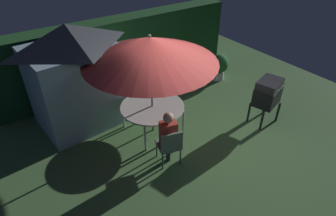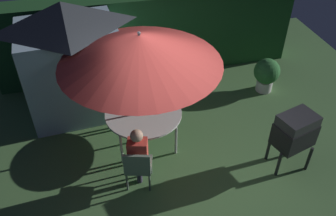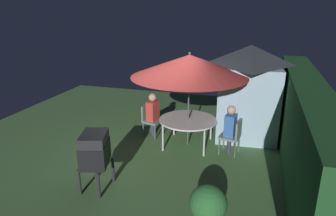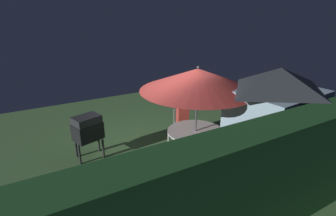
# 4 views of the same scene
# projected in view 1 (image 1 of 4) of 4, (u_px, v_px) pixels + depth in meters

# --- Properties ---
(ground_plane) EXTENTS (11.00, 11.00, 0.00)m
(ground_plane) POSITION_uv_depth(u_px,v_px,m) (192.00, 138.00, 6.88)
(ground_plane) COLOR #47703D
(hedge_backdrop) EXTENTS (7.46, 0.69, 2.03)m
(hedge_backdrop) POSITION_uv_depth(u_px,v_px,m) (122.00, 51.00, 8.68)
(hedge_backdrop) COLOR #1E4C23
(hedge_backdrop) RESTS_ON ground
(garden_shed) EXTENTS (2.22, 1.85, 2.55)m
(garden_shed) POSITION_uv_depth(u_px,v_px,m) (75.00, 76.00, 6.76)
(garden_shed) COLOR #9EBCD1
(garden_shed) RESTS_ON ground
(patio_table) EXTENTS (1.52, 1.52, 0.73)m
(patio_table) POSITION_uv_depth(u_px,v_px,m) (152.00, 107.00, 6.74)
(patio_table) COLOR white
(patio_table) RESTS_ON ground
(patio_umbrella) EXTENTS (2.94, 2.94, 2.48)m
(patio_umbrella) POSITION_uv_depth(u_px,v_px,m) (150.00, 50.00, 5.92)
(patio_umbrella) COLOR #4C4C51
(patio_umbrella) RESTS_ON ground
(bbq_grill) EXTENTS (0.81, 0.68, 1.20)m
(bbq_grill) POSITION_uv_depth(u_px,v_px,m) (268.00, 93.00, 6.97)
(bbq_grill) COLOR black
(bbq_grill) RESTS_ON ground
(chair_near_shed) EXTENTS (0.57, 0.57, 0.90)m
(chair_near_shed) POSITION_uv_depth(u_px,v_px,m) (170.00, 145.00, 5.90)
(chair_near_shed) COLOR slate
(chair_near_shed) RESTS_ON ground
(chair_far_side) EXTENTS (0.53, 0.54, 0.90)m
(chair_far_side) POSITION_uv_depth(u_px,v_px,m) (135.00, 90.00, 7.74)
(chair_far_side) COLOR slate
(chair_far_side) RESTS_ON ground
(potted_plant_by_shed) EXTENTS (0.62, 0.62, 0.85)m
(potted_plant_by_shed) POSITION_uv_depth(u_px,v_px,m) (219.00, 65.00, 9.09)
(potted_plant_by_shed) COLOR silver
(potted_plant_by_shed) RESTS_ON ground
(person_in_red) EXTENTS (0.39, 0.32, 1.26)m
(person_in_red) POSITION_uv_depth(u_px,v_px,m) (168.00, 132.00, 5.81)
(person_in_red) COLOR #CC3D33
(person_in_red) RESTS_ON ground
(person_in_blue) EXTENTS (0.38, 0.29, 1.26)m
(person_in_blue) POSITION_uv_depth(u_px,v_px,m) (136.00, 83.00, 7.53)
(person_in_blue) COLOR #3866B2
(person_in_blue) RESTS_ON ground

